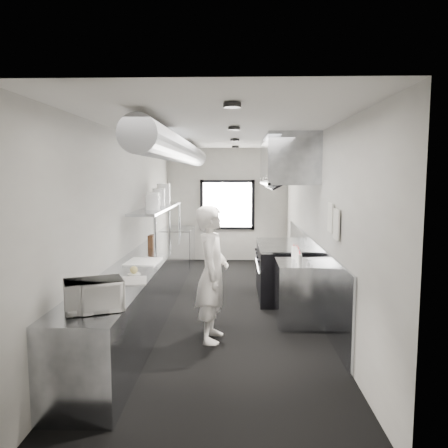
# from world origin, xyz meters

# --- Properties ---
(floor) EXTENTS (3.00, 8.00, 0.01)m
(floor) POSITION_xyz_m (0.00, 0.00, 0.00)
(floor) COLOR black
(floor) RESTS_ON ground
(ceiling) EXTENTS (3.00, 8.00, 0.01)m
(ceiling) POSITION_xyz_m (0.00, 0.00, 2.80)
(ceiling) COLOR silver
(ceiling) RESTS_ON wall_back
(wall_back) EXTENTS (3.00, 0.02, 2.80)m
(wall_back) POSITION_xyz_m (0.00, 4.00, 1.40)
(wall_back) COLOR #BBBAB1
(wall_back) RESTS_ON floor
(wall_front) EXTENTS (3.00, 0.02, 2.80)m
(wall_front) POSITION_xyz_m (0.00, -4.00, 1.40)
(wall_front) COLOR #BBBAB1
(wall_front) RESTS_ON floor
(wall_left) EXTENTS (0.02, 8.00, 2.80)m
(wall_left) POSITION_xyz_m (-1.50, 0.00, 1.40)
(wall_left) COLOR #BBBAB1
(wall_left) RESTS_ON floor
(wall_right) EXTENTS (0.02, 8.00, 2.80)m
(wall_right) POSITION_xyz_m (1.50, 0.00, 1.40)
(wall_right) COLOR #BBBAB1
(wall_right) RESTS_ON floor
(wall_cladding) EXTENTS (0.03, 5.50, 1.10)m
(wall_cladding) POSITION_xyz_m (1.48, 0.30, 0.55)
(wall_cladding) COLOR gray
(wall_cladding) RESTS_ON wall_right
(hvac_duct) EXTENTS (0.40, 6.40, 0.40)m
(hvac_duct) POSITION_xyz_m (-0.70, 0.40, 2.55)
(hvac_duct) COLOR gray
(hvac_duct) RESTS_ON ceiling
(service_window) EXTENTS (1.36, 0.05, 1.25)m
(service_window) POSITION_xyz_m (0.00, 3.96, 1.40)
(service_window) COLOR white
(service_window) RESTS_ON wall_back
(exhaust_hood) EXTENTS (0.81, 2.20, 0.88)m
(exhaust_hood) POSITION_xyz_m (1.10, 0.70, 2.39)
(exhaust_hood) COLOR gray
(exhaust_hood) RESTS_ON ceiling
(prep_counter) EXTENTS (0.70, 6.00, 0.90)m
(prep_counter) POSITION_xyz_m (-1.15, -0.50, 0.45)
(prep_counter) COLOR gray
(prep_counter) RESTS_ON floor
(pass_shelf) EXTENTS (0.45, 3.00, 0.68)m
(pass_shelf) POSITION_xyz_m (-1.19, 1.00, 1.54)
(pass_shelf) COLOR gray
(pass_shelf) RESTS_ON prep_counter
(range) EXTENTS (0.88, 1.60, 0.94)m
(range) POSITION_xyz_m (1.04, 0.70, 0.47)
(range) COLOR black
(range) RESTS_ON floor
(bottle_station) EXTENTS (0.65, 0.80, 0.90)m
(bottle_station) POSITION_xyz_m (1.15, -0.70, 0.45)
(bottle_station) COLOR gray
(bottle_station) RESTS_ON floor
(far_work_table) EXTENTS (0.70, 1.20, 0.90)m
(far_work_table) POSITION_xyz_m (-1.15, 3.20, 0.45)
(far_work_table) COLOR gray
(far_work_table) RESTS_ON floor
(notice_sheet_a) EXTENTS (0.02, 0.28, 0.38)m
(notice_sheet_a) POSITION_xyz_m (1.47, -1.20, 1.60)
(notice_sheet_a) COLOR silver
(notice_sheet_a) RESTS_ON wall_right
(notice_sheet_b) EXTENTS (0.02, 0.28, 0.38)m
(notice_sheet_b) POSITION_xyz_m (1.47, -1.55, 1.55)
(notice_sheet_b) COLOR silver
(notice_sheet_b) RESTS_ON wall_right
(line_cook) EXTENTS (0.47, 0.67, 1.76)m
(line_cook) POSITION_xyz_m (-0.07, -1.39, 0.88)
(line_cook) COLOR white
(line_cook) RESTS_ON floor
(microwave) EXTENTS (0.59, 0.53, 0.29)m
(microwave) POSITION_xyz_m (-1.09, -3.02, 1.04)
(microwave) COLOR silver
(microwave) RESTS_ON prep_counter
(deli_tub_a) EXTENTS (0.15, 0.15, 0.09)m
(deli_tub_a) POSITION_xyz_m (-1.34, -2.64, 0.95)
(deli_tub_a) COLOR #A3AFA2
(deli_tub_a) RESTS_ON prep_counter
(deli_tub_b) EXTENTS (0.20, 0.20, 0.11)m
(deli_tub_b) POSITION_xyz_m (-1.29, -2.33, 0.95)
(deli_tub_b) COLOR #A3AFA2
(deli_tub_b) RESTS_ON prep_counter
(newspaper) EXTENTS (0.43, 0.50, 0.01)m
(newspaper) POSITION_xyz_m (-1.00, -1.90, 0.91)
(newspaper) COLOR beige
(newspaper) RESTS_ON prep_counter
(small_plate) EXTENTS (0.21, 0.21, 0.01)m
(small_plate) POSITION_xyz_m (-1.05, -1.56, 0.91)
(small_plate) COLOR white
(small_plate) RESTS_ON prep_counter
(pastry) EXTENTS (0.10, 0.10, 0.10)m
(pastry) POSITION_xyz_m (-1.05, -1.56, 0.96)
(pastry) COLOR #DDCB74
(pastry) RESTS_ON small_plate
(cutting_board) EXTENTS (0.47, 0.61, 0.02)m
(cutting_board) POSITION_xyz_m (-1.11, -0.77, 0.91)
(cutting_board) COLOR white
(cutting_board) RESTS_ON prep_counter
(knife_block) EXTENTS (0.10, 0.20, 0.22)m
(knife_block) POSITION_xyz_m (-1.23, 0.51, 1.01)
(knife_block) COLOR #57321E
(knife_block) RESTS_ON prep_counter
(plate_stack_a) EXTENTS (0.30, 0.30, 0.27)m
(plate_stack_a) POSITION_xyz_m (-1.18, 0.34, 1.70)
(plate_stack_a) COLOR white
(plate_stack_a) RESTS_ON pass_shelf
(plate_stack_b) EXTENTS (0.28, 0.28, 0.27)m
(plate_stack_b) POSITION_xyz_m (-1.23, 0.76, 1.71)
(plate_stack_b) COLOR white
(plate_stack_b) RESTS_ON pass_shelf
(plate_stack_c) EXTENTS (0.27, 0.27, 0.33)m
(plate_stack_c) POSITION_xyz_m (-1.23, 1.24, 1.73)
(plate_stack_c) COLOR white
(plate_stack_c) RESTS_ON pass_shelf
(plate_stack_d) EXTENTS (0.29, 0.29, 0.41)m
(plate_stack_d) POSITION_xyz_m (-1.23, 1.76, 1.77)
(plate_stack_d) COLOR white
(plate_stack_d) RESTS_ON pass_shelf
(squeeze_bottle_a) EXTENTS (0.08, 0.08, 0.18)m
(squeeze_bottle_a) POSITION_xyz_m (1.10, -1.03, 0.99)
(squeeze_bottle_a) COLOR white
(squeeze_bottle_a) RESTS_ON bottle_station
(squeeze_bottle_b) EXTENTS (0.07, 0.07, 0.16)m
(squeeze_bottle_b) POSITION_xyz_m (1.13, -0.82, 0.98)
(squeeze_bottle_b) COLOR white
(squeeze_bottle_b) RESTS_ON bottle_station
(squeeze_bottle_c) EXTENTS (0.09, 0.09, 0.20)m
(squeeze_bottle_c) POSITION_xyz_m (1.13, -0.73, 1.00)
(squeeze_bottle_c) COLOR white
(squeeze_bottle_c) RESTS_ON bottle_station
(squeeze_bottle_d) EXTENTS (0.08, 0.08, 0.20)m
(squeeze_bottle_d) POSITION_xyz_m (1.13, -0.52, 1.00)
(squeeze_bottle_d) COLOR white
(squeeze_bottle_d) RESTS_ON bottle_station
(squeeze_bottle_e) EXTENTS (0.07, 0.07, 0.19)m
(squeeze_bottle_e) POSITION_xyz_m (1.10, -0.45, 1.00)
(squeeze_bottle_e) COLOR white
(squeeze_bottle_e) RESTS_ON bottle_station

